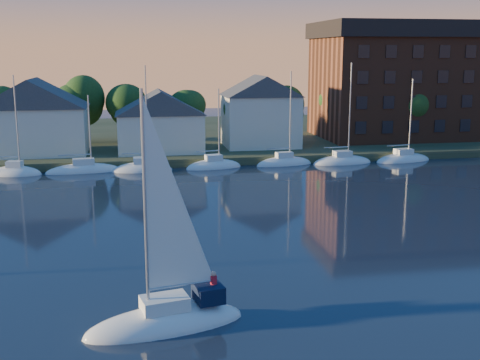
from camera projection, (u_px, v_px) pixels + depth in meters
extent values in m
cube|color=#313B22|center=(192.00, 139.00, 98.67)|extent=(160.00, 50.00, 2.00)
cube|color=brown|center=(210.00, 164.00, 76.54)|extent=(120.00, 3.00, 1.00)
cube|color=silver|center=(35.00, 130.00, 77.62)|extent=(13.00, 9.00, 6.00)
cube|color=silver|center=(160.00, 132.00, 79.57)|extent=(11.00, 8.00, 5.00)
cube|color=silver|center=(260.00, 121.00, 83.74)|extent=(10.00, 8.00, 7.00)
cube|color=brown|center=(416.00, 88.00, 93.26)|extent=(30.00, 16.00, 15.00)
cube|color=black|center=(419.00, 30.00, 91.45)|extent=(31.00, 17.00, 2.40)
cylinder|color=#332417|center=(11.00, 136.00, 81.99)|extent=(0.50, 0.50, 3.50)
sphere|color=#1E3C15|center=(8.00, 103.00, 81.06)|extent=(5.40, 5.40, 5.40)
cylinder|color=#332417|center=(71.00, 134.00, 83.39)|extent=(0.50, 0.50, 3.50)
sphere|color=#1E3C15|center=(69.00, 102.00, 82.47)|extent=(5.40, 5.40, 5.40)
cylinder|color=#332417|center=(130.00, 133.00, 84.80)|extent=(0.50, 0.50, 3.50)
sphere|color=#1E3C15|center=(129.00, 101.00, 83.87)|extent=(5.40, 5.40, 5.40)
cylinder|color=#332417|center=(186.00, 132.00, 86.20)|extent=(0.50, 0.50, 3.50)
sphere|color=#1E3C15|center=(186.00, 100.00, 85.28)|extent=(5.40, 5.40, 5.40)
cylinder|color=#332417|center=(241.00, 130.00, 87.61)|extent=(0.50, 0.50, 3.50)
sphere|color=#1E3C15|center=(241.00, 100.00, 86.68)|extent=(5.40, 5.40, 5.40)
cylinder|color=#332417|center=(294.00, 129.00, 89.01)|extent=(0.50, 0.50, 3.50)
sphere|color=#1E3C15|center=(295.00, 99.00, 88.09)|extent=(5.40, 5.40, 5.40)
cylinder|color=#332417|center=(346.00, 128.00, 90.42)|extent=(0.50, 0.50, 3.50)
sphere|color=#1E3C15|center=(347.00, 98.00, 89.49)|extent=(5.40, 5.40, 5.40)
cylinder|color=#332417|center=(395.00, 127.00, 91.82)|extent=(0.50, 0.50, 3.50)
sphere|color=#1E3C15|center=(397.00, 98.00, 90.90)|extent=(5.40, 5.40, 5.40)
cylinder|color=#332417|center=(444.00, 126.00, 93.22)|extent=(0.50, 0.50, 3.50)
sphere|color=#1E3C15|center=(446.00, 97.00, 92.30)|extent=(5.40, 5.40, 5.40)
ellipsoid|color=white|center=(8.00, 175.00, 69.43)|extent=(7.50, 2.40, 2.20)
cube|color=white|center=(7.00, 164.00, 69.17)|extent=(2.10, 1.32, 0.70)
cylinder|color=#A5A8AD|center=(11.00, 123.00, 68.33)|extent=(0.16, 0.16, 10.00)
ellipsoid|color=white|center=(79.00, 172.00, 70.84)|extent=(7.50, 2.40, 2.20)
cube|color=white|center=(79.00, 162.00, 70.57)|extent=(2.10, 1.32, 0.70)
cylinder|color=#A5A8AD|center=(83.00, 122.00, 69.74)|extent=(0.16, 0.16, 10.00)
cylinder|color=#A5A8AD|center=(71.00, 155.00, 70.25)|extent=(3.15, 0.12, 0.12)
ellipsoid|color=white|center=(148.00, 170.00, 72.24)|extent=(7.50, 2.40, 2.20)
cube|color=white|center=(147.00, 160.00, 71.97)|extent=(2.10, 1.32, 0.70)
cylinder|color=#A5A8AD|center=(153.00, 121.00, 71.14)|extent=(0.16, 0.16, 10.00)
cylinder|color=#A5A8AD|center=(140.00, 153.00, 71.65)|extent=(3.15, 0.12, 0.12)
ellipsoid|color=white|center=(214.00, 168.00, 73.65)|extent=(7.50, 2.40, 2.20)
cube|color=white|center=(214.00, 157.00, 73.38)|extent=(2.10, 1.32, 0.70)
cylinder|color=#A5A8AD|center=(219.00, 119.00, 72.55)|extent=(0.16, 0.16, 10.00)
cylinder|color=#A5A8AD|center=(207.00, 151.00, 73.06)|extent=(3.15, 0.12, 0.12)
ellipsoid|color=white|center=(277.00, 166.00, 75.05)|extent=(7.50, 2.40, 2.20)
cube|color=white|center=(277.00, 156.00, 74.78)|extent=(2.10, 1.32, 0.70)
cylinder|color=#A5A8AD|center=(284.00, 118.00, 73.95)|extent=(0.16, 0.16, 10.00)
cylinder|color=#A5A8AD|center=(271.00, 149.00, 74.46)|extent=(3.15, 0.12, 0.12)
ellipsoid|color=white|center=(338.00, 164.00, 76.46)|extent=(7.50, 2.40, 2.20)
cube|color=white|center=(339.00, 154.00, 76.19)|extent=(2.10, 1.32, 0.70)
cylinder|color=#A5A8AD|center=(345.00, 117.00, 75.36)|extent=(0.16, 0.16, 10.00)
cylinder|color=#A5A8AD|center=(333.00, 147.00, 75.87)|extent=(3.15, 0.12, 0.12)
ellipsoid|color=white|center=(397.00, 162.00, 77.86)|extent=(7.50, 2.40, 2.20)
cube|color=white|center=(398.00, 152.00, 77.59)|extent=(2.10, 1.32, 0.70)
cylinder|color=#A5A8AD|center=(405.00, 116.00, 76.76)|extent=(0.16, 0.16, 10.00)
cylinder|color=#A5A8AD|center=(392.00, 145.00, 77.27)|extent=(3.15, 0.12, 0.12)
ellipsoid|color=white|center=(165.00, 327.00, 30.94)|extent=(8.81, 4.36, 2.20)
cube|color=white|center=(165.00, 303.00, 30.67)|extent=(2.61, 1.94, 0.70)
cylinder|color=#A5A8AD|center=(145.00, 205.00, 29.27)|extent=(0.16, 0.16, 11.24)
cylinder|color=#A5A8AD|center=(182.00, 285.00, 30.83)|extent=(3.49, 0.83, 0.12)
cube|color=black|center=(208.00, 293.00, 31.49)|extent=(1.70, 1.88, 0.90)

